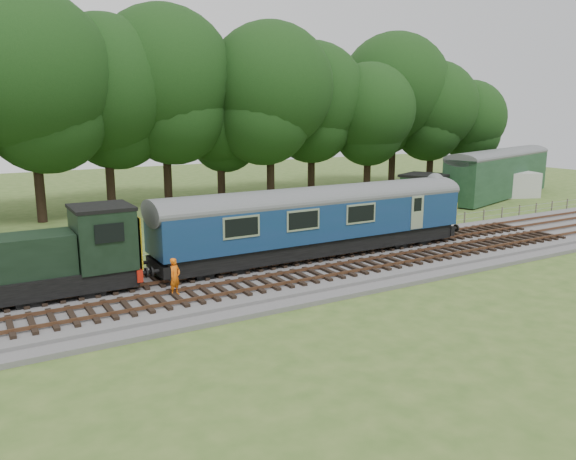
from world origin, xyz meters
TOP-DOWN VIEW (x-y plane):
  - ground at (0.00, 0.00)m, footprint 120.00×120.00m
  - ballast at (0.00, 0.00)m, footprint 70.00×7.00m
  - track_north at (0.00, 1.40)m, footprint 67.20×2.40m
  - track_south at (0.00, -1.60)m, footprint 67.20×2.40m
  - fence at (0.00, 4.50)m, footprint 64.00×0.12m
  - tree_line at (0.00, 22.00)m, footprint 70.00×8.00m
  - dmu_railcar at (1.28, 1.40)m, footprint 18.05×2.86m
  - shunter_loco at (-12.64, 1.40)m, footprint 8.91×2.60m
  - worker at (-7.58, -1.05)m, footprint 0.71×0.65m
  - parked_coach at (29.31, 12.53)m, footprint 17.66×8.30m
  - shed at (19.02, 11.76)m, footprint 4.63×4.63m
  - caravan at (30.43, 11.94)m, footprint 5.35×3.89m

SIDE VIEW (x-z plane):
  - ground at x=0.00m, z-range 0.00..0.00m
  - fence at x=0.00m, z-range -0.50..0.50m
  - tree_line at x=0.00m, z-range -9.00..9.00m
  - ballast at x=0.00m, z-range 0.00..0.35m
  - track_north at x=0.00m, z-range 0.31..0.52m
  - track_south at x=0.00m, z-range 0.31..0.52m
  - worker at x=-7.58m, z-range 0.35..1.98m
  - caravan at x=30.43m, z-range 0.00..2.36m
  - shed at x=19.02m, z-range 0.02..2.88m
  - shunter_loco at x=-12.64m, z-range 0.29..3.66m
  - parked_coach at x=29.31m, z-range 0.28..4.76m
  - dmu_railcar at x=1.28m, z-range 0.67..4.54m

